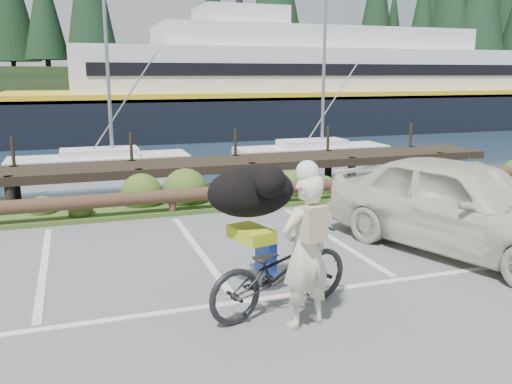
# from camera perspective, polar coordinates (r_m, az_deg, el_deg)

# --- Properties ---
(ground) EXTENTS (72.00, 72.00, 0.00)m
(ground) POSITION_cam_1_polar(r_m,az_deg,el_deg) (8.01, -2.83, -10.45)
(ground) COLOR #5B5A5D
(harbor_backdrop) EXTENTS (170.00, 160.00, 30.00)m
(harbor_backdrop) POSITION_cam_1_polar(r_m,az_deg,el_deg) (85.67, -17.37, 9.67)
(harbor_backdrop) COLOR #1B2D42
(harbor_backdrop) RESTS_ON ground
(vegetation_strip) EXTENTS (34.00, 1.60, 0.10)m
(vegetation_strip) POSITION_cam_1_polar(r_m,az_deg,el_deg) (12.94, -9.30, -1.49)
(vegetation_strip) COLOR #3D5B21
(vegetation_strip) RESTS_ON ground
(log_rail) EXTENTS (32.00, 0.30, 0.60)m
(log_rail) POSITION_cam_1_polar(r_m,az_deg,el_deg) (12.28, -8.75, -2.45)
(log_rail) COLOR #443021
(log_rail) RESTS_ON ground
(bicycle) EXTENTS (2.30, 1.31, 1.14)m
(bicycle) POSITION_cam_1_polar(r_m,az_deg,el_deg) (7.21, 2.61, -8.20)
(bicycle) COLOR black
(bicycle) RESTS_ON ground
(cyclist) EXTENTS (0.81, 0.64, 1.94)m
(cyclist) POSITION_cam_1_polar(r_m,az_deg,el_deg) (6.70, 5.26, -6.25)
(cyclist) COLOR beige
(cyclist) RESTS_ON ground
(dog) EXTENTS (0.92, 1.37, 0.72)m
(dog) POSITION_cam_1_polar(r_m,az_deg,el_deg) (7.49, -0.51, 0.05)
(dog) COLOR black
(dog) RESTS_ON bicycle
(parked_car) EXTENTS (3.57, 5.37, 1.70)m
(parked_car) POSITION_cam_1_polar(r_m,az_deg,el_deg) (10.17, 20.76, -1.29)
(parked_car) COLOR beige
(parked_car) RESTS_ON ground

